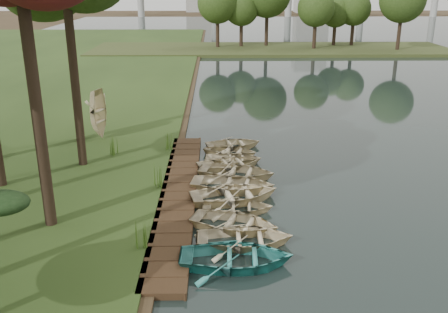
{
  "coord_description": "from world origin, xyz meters",
  "views": [
    {
      "loc": [
        0.13,
        -21.04,
        9.37
      ],
      "look_at": [
        0.5,
        1.11,
        1.54
      ],
      "focal_mm": 40.0,
      "sensor_mm": 36.0,
      "label": 1
    }
  ],
  "objects_px": {
    "boardwalk": "(179,193)",
    "stored_rowboat": "(101,133)",
    "rowboat_1": "(245,236)",
    "rowboat_2": "(234,221)",
    "rowboat_0": "(237,255)"
  },
  "relations": [
    {
      "from": "boardwalk",
      "to": "stored_rowboat",
      "type": "bearing_deg",
      "value": 123.17
    },
    {
      "from": "boardwalk",
      "to": "rowboat_0",
      "type": "distance_m",
      "value": 6.5
    },
    {
      "from": "rowboat_0",
      "to": "rowboat_2",
      "type": "relative_size",
      "value": 1.11
    },
    {
      "from": "boardwalk",
      "to": "rowboat_2",
      "type": "relative_size",
      "value": 4.53
    },
    {
      "from": "rowboat_2",
      "to": "stored_rowboat",
      "type": "bearing_deg",
      "value": 53.94
    },
    {
      "from": "rowboat_0",
      "to": "rowboat_2",
      "type": "xyz_separation_m",
      "value": [
        0.03,
        2.66,
        -0.04
      ]
    },
    {
      "from": "boardwalk",
      "to": "rowboat_0",
      "type": "relative_size",
      "value": 4.07
    },
    {
      "from": "rowboat_2",
      "to": "rowboat_1",
      "type": "bearing_deg",
      "value": -145.08
    },
    {
      "from": "boardwalk",
      "to": "rowboat_0",
      "type": "xyz_separation_m",
      "value": [
        2.41,
        -6.03,
        0.31
      ]
    },
    {
      "from": "boardwalk",
      "to": "rowboat_1",
      "type": "distance_m",
      "value": 5.41
    },
    {
      "from": "boardwalk",
      "to": "stored_rowboat",
      "type": "height_order",
      "value": "stored_rowboat"
    },
    {
      "from": "rowboat_1",
      "to": "rowboat_2",
      "type": "relative_size",
      "value": 1.02
    },
    {
      "from": "boardwalk",
      "to": "rowboat_0",
      "type": "bearing_deg",
      "value": -68.18
    },
    {
      "from": "rowboat_0",
      "to": "rowboat_1",
      "type": "xyz_separation_m",
      "value": [
        0.37,
        1.39,
        -0.03
      ]
    },
    {
      "from": "rowboat_0",
      "to": "rowboat_1",
      "type": "bearing_deg",
      "value": -13.47
    }
  ]
}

